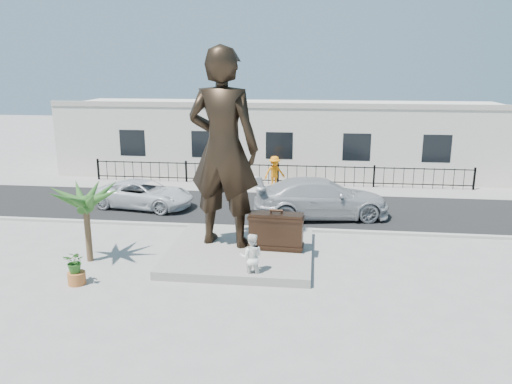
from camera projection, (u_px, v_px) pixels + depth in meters
ground at (249, 272)px, 16.98m from camera, size 100.00×100.00×0.00m
street at (270, 207)px, 24.67m from camera, size 40.00×7.00×0.01m
curb at (263, 228)px, 21.29m from camera, size 40.00×0.25×0.12m
far_sidewalk at (277, 188)px, 28.52m from camera, size 40.00×2.50×0.02m
plinth at (241, 251)px, 18.44m from camera, size 5.20×5.20×0.30m
fence at (278, 175)px, 29.14m from camera, size 22.00×0.10×1.20m
building at (283, 137)px, 32.78m from camera, size 28.00×7.00×4.40m
statue at (223, 149)px, 17.96m from camera, size 2.91×2.19×7.22m
suitcase at (276, 231)px, 18.09m from camera, size 1.96×0.73×1.36m
tourist at (251, 257)px, 16.13m from camera, size 0.81×0.65×1.60m
car_white at (144, 194)px, 24.47m from camera, size 5.13×2.99×1.34m
car_silver at (321, 198)px, 22.86m from camera, size 6.51×3.54×1.79m
worker at (275, 173)px, 28.02m from camera, size 1.39×1.16×1.87m
palm_tree at (90, 261)px, 17.95m from camera, size 1.80×1.80×3.20m
planter at (77, 278)px, 15.99m from camera, size 0.56×0.56×0.40m
shrub at (75, 262)px, 15.85m from camera, size 0.68×0.59×0.74m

